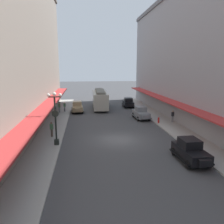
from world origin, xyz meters
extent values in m
plane|color=#424244|center=(0.00, 0.00, 0.00)|extent=(200.00, 200.00, 0.00)
cube|color=#A8A59E|center=(-7.50, 0.00, 0.07)|extent=(3.00, 60.00, 0.15)
cube|color=#A8A59E|center=(7.50, 0.00, 0.07)|extent=(3.00, 60.00, 0.15)
cube|color=slate|center=(-10.25, 0.00, 10.91)|extent=(2.50, 60.00, 21.82)
cube|color=#BF3333|center=(-8.10, 0.00, 3.00)|extent=(1.80, 54.00, 0.16)
cube|color=#939399|center=(10.25, 0.00, 9.32)|extent=(2.50, 60.00, 18.64)
cube|color=#BF3333|center=(8.10, 0.00, 3.00)|extent=(1.80, 54.00, 0.16)
cube|color=slate|center=(4.78, 9.12, 0.74)|extent=(1.86, 3.97, 0.80)
cube|color=slate|center=(4.77, 9.37, 1.49)|extent=(1.51, 1.76, 0.70)
cube|color=#8C9EA8|center=(4.77, 9.37, 1.49)|extent=(1.44, 1.72, 0.42)
cube|color=slate|center=(4.87, 6.99, 0.79)|extent=(0.95, 0.40, 0.52)
cube|color=#393A3D|center=(5.73, 9.16, 0.42)|extent=(0.39, 3.52, 0.12)
cube|color=#393A3D|center=(3.83, 9.08, 0.42)|extent=(0.39, 3.52, 0.12)
cylinder|color=black|center=(5.64, 7.79, 0.34)|extent=(0.25, 0.69, 0.68)
cylinder|color=black|center=(4.03, 7.72, 0.34)|extent=(0.25, 0.69, 0.68)
cylinder|color=black|center=(5.53, 10.52, 0.34)|extent=(0.25, 0.69, 0.68)
cylinder|color=black|center=(3.91, 10.45, 0.34)|extent=(0.25, 0.69, 0.68)
cube|color=black|center=(4.87, -6.22, 0.74)|extent=(1.71, 3.91, 0.80)
cube|color=black|center=(4.87, -5.97, 1.49)|extent=(1.45, 1.70, 0.70)
cube|color=#8C9EA8|center=(4.87, -5.97, 1.49)|extent=(1.37, 1.67, 0.42)
cube|color=black|center=(4.88, -8.35, 0.79)|extent=(0.94, 0.36, 0.52)
cube|color=black|center=(5.82, -6.21, 0.42)|extent=(0.25, 3.51, 0.12)
cube|color=black|center=(3.92, -6.22, 0.42)|extent=(0.25, 3.51, 0.12)
cylinder|color=black|center=(5.68, -7.58, 0.34)|extent=(0.22, 0.68, 0.68)
cylinder|color=black|center=(4.07, -7.58, 0.34)|extent=(0.22, 0.68, 0.68)
cylinder|color=black|center=(5.67, -4.85, 0.34)|extent=(0.22, 0.68, 0.68)
cylinder|color=black|center=(4.06, -4.85, 0.34)|extent=(0.22, 0.68, 0.68)
cube|color=black|center=(4.88, 19.21, 0.74)|extent=(1.88, 3.98, 0.80)
cube|color=black|center=(4.87, 18.96, 1.49)|extent=(1.52, 1.77, 0.70)
cube|color=#8C9EA8|center=(4.87, 18.96, 1.49)|extent=(1.45, 1.73, 0.42)
cube|color=black|center=(4.98, 21.33, 0.79)|extent=(0.95, 0.40, 0.52)
cube|color=black|center=(3.93, 19.25, 0.42)|extent=(0.41, 3.52, 0.12)
cube|color=black|center=(5.83, 19.16, 0.42)|extent=(0.41, 3.52, 0.12)
cylinder|color=black|center=(4.14, 20.61, 0.34)|extent=(0.25, 0.69, 0.68)
cylinder|color=black|center=(5.75, 20.53, 0.34)|extent=(0.25, 0.69, 0.68)
cylinder|color=black|center=(4.01, 17.88, 0.34)|extent=(0.25, 0.69, 0.68)
cylinder|color=black|center=(5.62, 17.80, 0.34)|extent=(0.25, 0.69, 0.68)
cube|color=#997F5B|center=(-4.77, 15.45, 0.74)|extent=(1.88, 3.98, 0.80)
cube|color=#997F5B|center=(-4.78, 15.70, 1.49)|extent=(1.52, 1.77, 0.70)
cube|color=#8C9EA8|center=(-4.78, 15.70, 1.49)|extent=(1.45, 1.73, 0.42)
cube|color=#997F5B|center=(-4.67, 13.33, 0.79)|extent=(0.95, 0.40, 0.52)
cube|color=#4C3F2D|center=(-3.82, 15.50, 0.42)|extent=(0.41, 3.52, 0.12)
cube|color=#4C3F2D|center=(-5.72, 15.41, 0.42)|extent=(0.41, 3.52, 0.12)
cylinder|color=black|center=(-3.90, 14.13, 0.34)|extent=(0.25, 0.69, 0.68)
cylinder|color=black|center=(-5.51, 14.05, 0.34)|extent=(0.25, 0.69, 0.68)
cylinder|color=black|center=(-4.03, 16.86, 0.34)|extent=(0.25, 0.69, 0.68)
cylinder|color=black|center=(-5.64, 16.78, 0.34)|extent=(0.25, 0.69, 0.68)
cube|color=#ADA899|center=(-0.64, 18.42, 1.75)|extent=(2.73, 9.66, 2.70)
cube|color=#5F5C54|center=(-0.64, 18.42, 3.28)|extent=(1.71, 8.67, 0.36)
cube|color=#8C9EA8|center=(-0.64, 18.42, 2.22)|extent=(2.74, 8.89, 0.95)
cube|color=black|center=(-0.71, 15.54, 0.20)|extent=(2.03, 1.25, 0.40)
cube|color=black|center=(-0.57, 21.30, 0.20)|extent=(2.03, 1.25, 0.40)
cube|color=black|center=(-6.40, -1.11, 0.40)|extent=(0.44, 0.44, 0.50)
cylinder|color=black|center=(-6.40, -1.11, 2.75)|extent=(0.16, 0.16, 4.20)
cube|color=black|center=(-6.40, -1.11, 4.85)|extent=(1.10, 0.10, 0.10)
sphere|color=white|center=(-6.95, -1.11, 5.03)|extent=(0.32, 0.32, 0.32)
sphere|color=white|center=(-5.85, -1.11, 5.03)|extent=(0.32, 0.32, 0.32)
sphere|color=white|center=(-6.40, -1.11, 5.13)|extent=(0.36, 0.36, 0.36)
cylinder|color=black|center=(-6.40, -1.11, 3.25)|extent=(0.64, 0.18, 0.64)
cylinder|color=silver|center=(-6.40, -1.01, 3.25)|extent=(0.56, 0.02, 0.56)
cylinder|color=#B21E19|center=(6.35, 5.81, 0.50)|extent=(0.24, 0.24, 0.70)
sphere|color=#B21E19|center=(6.35, 5.81, 0.87)|extent=(0.20, 0.20, 0.20)
cylinder|color=slate|center=(8.39, 5.99, 0.57)|extent=(0.24, 0.24, 0.85)
cube|color=#26262D|center=(8.39, 5.99, 1.28)|extent=(0.36, 0.22, 0.56)
sphere|color=tan|center=(8.39, 5.99, 1.68)|extent=(0.22, 0.22, 0.22)
cylinder|color=slate|center=(-6.92, 15.50, 0.57)|extent=(0.24, 0.24, 0.85)
cube|color=#4C724C|center=(-6.92, 15.50, 1.28)|extent=(0.36, 0.22, 0.56)
sphere|color=tan|center=(-6.92, 15.50, 1.68)|extent=(0.22, 0.22, 0.22)
cylinder|color=slate|center=(-7.75, 14.95, 0.57)|extent=(0.24, 0.24, 0.85)
cube|color=#4C724C|center=(-7.75, 14.95, 1.28)|extent=(0.36, 0.22, 0.56)
sphere|color=#9E7051|center=(-7.75, 14.95, 1.68)|extent=(0.22, 0.22, 0.22)
cylinder|color=black|center=(-7.75, 14.95, 1.80)|extent=(0.28, 0.28, 0.04)
cylinder|color=#4C4238|center=(-7.20, 1.50, 0.57)|extent=(0.24, 0.24, 0.85)
cube|color=#4C724C|center=(-7.20, 1.50, 1.28)|extent=(0.36, 0.22, 0.56)
sphere|color=brown|center=(-7.20, 1.50, 1.68)|extent=(0.22, 0.22, 0.22)
camera|label=1|loc=(-3.69, -22.24, 7.58)|focal=35.41mm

